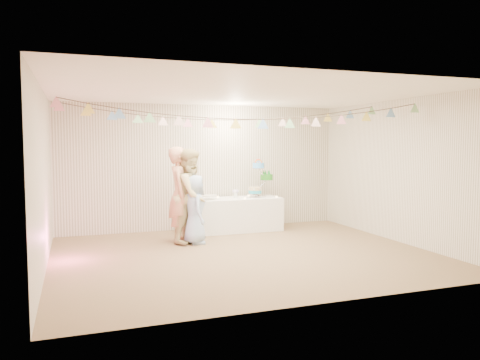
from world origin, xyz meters
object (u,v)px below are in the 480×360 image
object	(u,v)px
person_adult_a	(180,195)
table	(237,214)
person_adult_b	(191,196)
cake_stand	(260,176)
person_child	(195,209)

from	to	relation	value
person_adult_a	table	bearing A→B (deg)	-48.45
table	person_adult_b	bearing A→B (deg)	-145.50
person_adult_a	person_adult_b	distance (m)	0.21
cake_stand	person_adult_b	bearing A→B (deg)	-153.73
table	person_adult_b	distance (m)	1.48
person_adult_a	person_child	distance (m)	0.41
table	person_child	xyz separation A→B (m)	(-1.11, -0.93, 0.28)
cake_stand	person_adult_b	distance (m)	1.91
person_adult_b	person_child	bearing A→B (deg)	-130.75
person_adult_a	person_adult_b	world-z (taller)	person_adult_a
table	person_adult_a	world-z (taller)	person_adult_a
person_child	table	bearing A→B (deg)	-49.07
person_child	person_adult_a	bearing A→B (deg)	44.78
table	cake_stand	bearing A→B (deg)	5.19
table	person_adult_b	size ratio (longest dim) A/B	1.06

